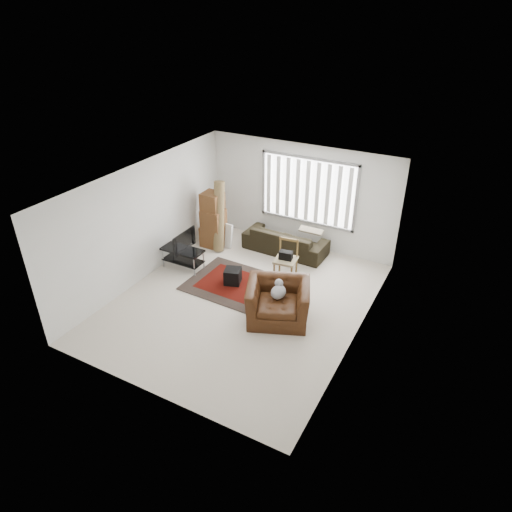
# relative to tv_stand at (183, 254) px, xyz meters

# --- Properties ---
(room) EXTENTS (6.00, 6.02, 2.71)m
(room) POSITION_rel_tv_stand_xyz_m (1.98, -0.03, 1.39)
(room) COLOR beige
(room) RESTS_ON ground
(persian_rug) EXTENTS (2.56, 1.75, 0.02)m
(persian_rug) POSITION_rel_tv_stand_xyz_m (1.68, -0.06, -0.36)
(persian_rug) COLOR black
(persian_rug) RESTS_ON ground
(tv_stand) EXTENTS (1.02, 0.46, 0.51)m
(tv_stand) POSITION_rel_tv_stand_xyz_m (0.00, 0.00, 0.00)
(tv_stand) COLOR black
(tv_stand) RESTS_ON ground
(tv) EXTENTS (0.11, 0.83, 0.47)m
(tv) POSITION_rel_tv_stand_xyz_m (-0.00, 0.00, 0.38)
(tv) COLOR black
(tv) RESTS_ON tv_stand
(subwoofer) EXTENTS (0.45, 0.45, 0.35)m
(subwoofer) POSITION_rel_tv_stand_xyz_m (1.41, -0.04, -0.17)
(subwoofer) COLOR black
(subwoofer) RESTS_ON persian_rug
(moving_boxes) EXTENTS (0.60, 0.55, 1.46)m
(moving_boxes) POSITION_rel_tv_stand_xyz_m (0.03, 1.33, 0.31)
(moving_boxes) COLOR brown
(moving_boxes) RESTS_ON ground
(white_flatpack) EXTENTS (0.52, 0.22, 0.64)m
(white_flatpack) POSITION_rel_tv_stand_xyz_m (0.26, 1.44, -0.05)
(white_flatpack) COLOR silver
(white_flatpack) RESTS_ON ground
(rolled_rug) EXTENTS (0.43, 0.66, 1.80)m
(rolled_rug) POSITION_rel_tv_stand_xyz_m (0.24, 1.27, 0.53)
(rolled_rug) COLOR brown
(rolled_rug) RESTS_ON ground
(sofa) EXTENTS (2.16, 0.98, 0.82)m
(sofa) POSITION_rel_tv_stand_xyz_m (1.82, 1.91, 0.04)
(sofa) COLOR black
(sofa) RESTS_ON ground
(side_chair) EXTENTS (0.55, 0.55, 0.92)m
(side_chair) POSITION_rel_tv_stand_xyz_m (2.34, 0.80, 0.14)
(side_chair) COLOR #938560
(side_chair) RESTS_ON ground
(armchair) EXTENTS (1.56, 1.47, 0.92)m
(armchair) POSITION_rel_tv_stand_xyz_m (2.88, -0.71, 0.09)
(armchair) COLOR #3A1D0B
(armchair) RESTS_ON ground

